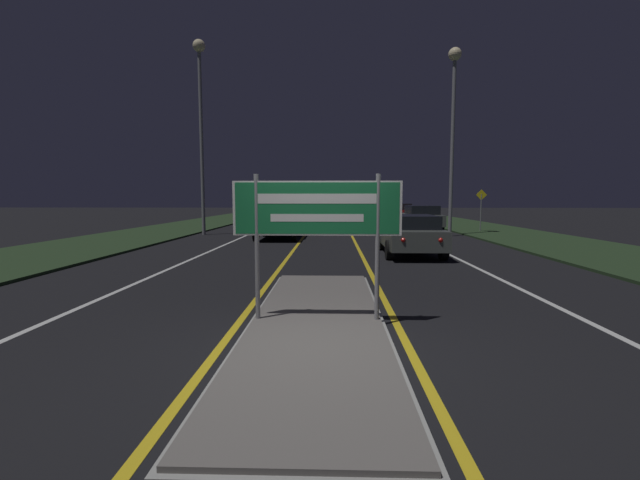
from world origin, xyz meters
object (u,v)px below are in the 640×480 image
Objects in this scene: highway_sign at (317,215)px; car_receding_1 at (421,217)px; streetlight_left_near at (200,101)px; streetlight_right_near at (453,104)px; car_approaching_0 at (279,222)px; car_receding_2 at (399,212)px; car_receding_0 at (410,234)px; warning_sign at (481,206)px.

car_receding_1 is (5.58, 19.80, -0.91)m from highway_sign.
streetlight_left_near is 12.67m from streetlight_right_near.
streetlight_right_near is at bearing 10.39° from car_approaching_0.
streetlight_right_near is 15.55m from car_receding_2.
car_receding_0 is 11.95m from car_receding_1.
car_receding_2 is at bearing 91.29° from streetlight_right_near.
highway_sign is 0.25× the size of streetlight_left_near.
car_receding_2 is at bearing 48.67° from streetlight_left_near.
warning_sign is (2.38, 2.50, -5.04)m from streetlight_right_near.
car_approaching_0 is (-8.47, -1.55, -5.74)m from streetlight_right_near.
car_receding_2 is at bearing 102.74° from warning_sign.
streetlight_left_near is 19.64m from car_receding_2.
car_receding_2 is (-0.32, 14.45, -5.73)m from streetlight_right_near.
car_receding_1 reaches higher than car_approaching_0.
highway_sign is at bearing -105.74° from car_receding_1.
car_receding_0 is 11.29m from warning_sign.
car_receding_1 and car_receding_2 have the same top height.
streetlight_left_near reaches higher than car_receding_1.
car_receding_2 is at bearing 82.16° from car_receding_0.
warning_sign is at bearing 64.53° from highway_sign.
highway_sign is 20.60m from car_receding_1.
streetlight_left_near is 14.11m from car_receding_1.
highway_sign is at bearing -111.76° from streetlight_right_near.
warning_sign is (10.84, 4.05, 0.70)m from car_approaching_0.
highway_sign is at bearing -115.47° from warning_sign.
car_receding_2 is 1.97× the size of warning_sign.
streetlight_right_near is (6.15, 15.40, 4.85)m from highway_sign.
streetlight_left_near is 2.37× the size of car_approaching_0.
streetlight_right_near is 2.02× the size of car_receding_2.
streetlight_left_near is 7.63m from car_approaching_0.
car_receding_2 is 17.95m from car_approaching_0.
warning_sign is at bearing 59.67° from car_receding_0.
car_receding_1 is 1.05× the size of car_receding_2.
car_receding_0 is 21.88m from car_receding_2.
highway_sign is 17.27m from streetlight_right_near.
car_receding_1 is (-0.56, 4.41, -5.75)m from streetlight_right_near.
car_receding_0 is 0.91× the size of car_receding_2.
streetlight_right_near is at bearing -82.71° from car_receding_1.
warning_sign is at bearing 46.39° from streetlight_right_near.
car_receding_2 is (5.82, 29.84, -0.89)m from highway_sign.
highway_sign is 0.60× the size of car_receding_0.
streetlight_right_near reaches higher than warning_sign.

